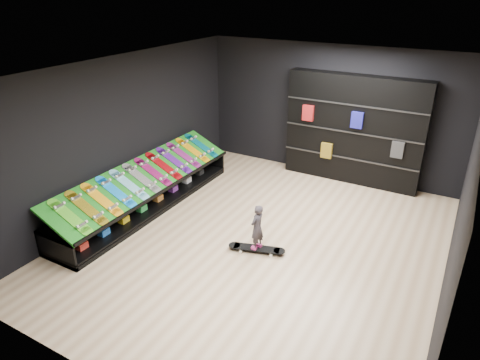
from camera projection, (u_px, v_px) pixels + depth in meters
The scene contains 23 objects.
floor at pixel (259, 241), 7.64m from camera, with size 6.00×7.00×0.01m, color #CAAD88.
ceiling at pixel (263, 70), 6.37m from camera, with size 6.00×7.00×0.01m, color white.
wall_back at pixel (330, 112), 9.77m from camera, with size 6.00×0.02×3.00m, color black.
wall_front at pixel (102, 282), 4.24m from camera, with size 6.00×0.02×3.00m, color black.
wall_left at pixel (123, 134), 8.34m from camera, with size 0.02×7.00×3.00m, color black.
wall_right at pixel (462, 206), 5.67m from camera, with size 0.02×7.00×3.00m, color black.
display_rack at pixel (147, 196), 8.67m from camera, with size 0.90×4.50×0.50m, color black, non-canonical shape.
turf_ramp at pixel (147, 176), 8.45m from camera, with size 1.00×4.50×0.04m, color #10640F.
back_shelving at pixel (354, 130), 9.47m from camera, with size 3.03×0.35×2.43m, color black.
floor_skateboard at pixel (257, 250), 7.30m from camera, with size 0.98×0.22×0.09m, color black, non-canonical shape.
child at pixel (257, 235), 7.18m from camera, with size 0.18×0.13×0.49m, color black.
display_board_0 at pixel (70, 217), 6.93m from camera, with size 0.98×0.22×0.09m, color green, non-canonical shape.
display_board_1 at pixel (86, 208), 7.20m from camera, with size 0.98×0.22×0.09m, color yellow, non-canonical shape.
display_board_2 at pixel (102, 200), 7.48m from camera, with size 0.98×0.22×0.09m, color orange, non-canonical shape.
display_board_3 at pixel (116, 192), 7.75m from camera, with size 0.98×0.22×0.09m, color blue, non-canonical shape.
display_board_4 at pixel (129, 185), 8.02m from camera, with size 0.98×0.22×0.09m, color #0CB2E5, non-canonical shape.
display_board_5 at pixel (141, 178), 8.30m from camera, with size 0.98×0.22×0.09m, color black, non-canonical shape.
display_board_6 at pixel (153, 172), 8.57m from camera, with size 0.98×0.22×0.09m, color #E5198C, non-canonical shape.
display_board_7 at pixel (164, 166), 8.84m from camera, with size 0.98×0.22×0.09m, color red, non-canonical shape.
display_board_8 at pixel (174, 160), 9.11m from camera, with size 0.98×0.22×0.09m, color purple, non-canonical shape.
display_board_9 at pixel (184, 155), 9.39m from camera, with size 0.98×0.22×0.09m, color #2626BF, non-canonical shape.
display_board_10 at pixel (193, 150), 9.66m from camera, with size 0.98×0.22×0.09m, color yellow, non-canonical shape.
display_board_11 at pixel (201, 146), 9.93m from camera, with size 0.98×0.22×0.09m, color #0C8C99, non-canonical shape.
Camera 1 is at (2.87, -5.80, 4.21)m, focal length 32.00 mm.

